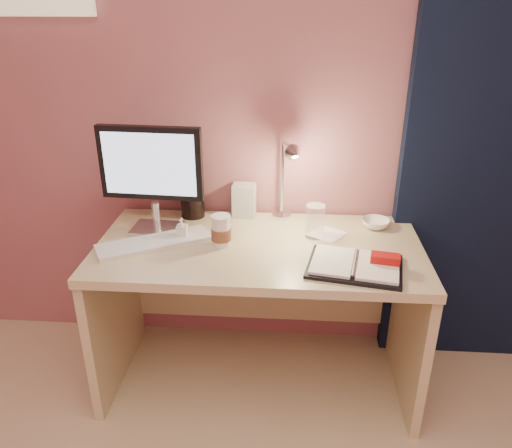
# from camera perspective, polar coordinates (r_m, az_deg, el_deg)

# --- Properties ---
(room) EXTENTS (3.50, 3.50, 3.50)m
(room) POSITION_cam_1_polar(r_m,az_deg,el_deg) (2.44, 24.17, 8.98)
(room) COLOR #C6B28E
(room) RESTS_ON ground
(desk) EXTENTS (1.40, 0.70, 0.73)m
(desk) POSITION_cam_1_polar(r_m,az_deg,el_deg) (2.32, 0.45, -6.51)
(desk) COLOR #C2B789
(desk) RESTS_ON ground
(monitor) EXTENTS (0.45, 0.17, 0.48)m
(monitor) POSITION_cam_1_polar(r_m,az_deg,el_deg) (2.22, -11.82, 6.07)
(monitor) COLOR silver
(monitor) RESTS_ON desk
(keyboard) EXTENTS (0.49, 0.36, 0.02)m
(keyboard) POSITION_cam_1_polar(r_m,az_deg,el_deg) (2.19, -11.54, -2.10)
(keyboard) COLOR silver
(keyboard) RESTS_ON desk
(planner) EXTENTS (0.41, 0.33, 0.06)m
(planner) POSITION_cam_1_polar(r_m,az_deg,el_deg) (2.00, 11.51, -4.59)
(planner) COLOR black
(planner) RESTS_ON desk
(paper_c) EXTENTS (0.19, 0.19, 0.00)m
(paper_c) POSITION_cam_1_polar(r_m,az_deg,el_deg) (2.26, 8.11, -1.13)
(paper_c) COLOR white
(paper_c) RESTS_ON desk
(coffee_cup) EXTENTS (0.09, 0.09, 0.14)m
(coffee_cup) POSITION_cam_1_polar(r_m,az_deg,el_deg) (2.12, -4.01, -0.86)
(coffee_cup) COLOR silver
(coffee_cup) RESTS_ON desk
(clear_cup) EXTENTS (0.08, 0.08, 0.15)m
(clear_cup) POSITION_cam_1_polar(r_m,az_deg,el_deg) (2.20, 6.77, 0.33)
(clear_cup) COLOR white
(clear_cup) RESTS_ON desk
(bowl) EXTENTS (0.17, 0.17, 0.04)m
(bowl) POSITION_cam_1_polar(r_m,az_deg,el_deg) (2.36, 13.49, 0.06)
(bowl) COLOR white
(bowl) RESTS_ON desk
(lotion_bottle) EXTENTS (0.05, 0.05, 0.10)m
(lotion_bottle) POSITION_cam_1_polar(r_m,az_deg,el_deg) (2.20, -8.46, -0.57)
(lotion_bottle) COLOR silver
(lotion_bottle) RESTS_ON desk
(dark_jar) EXTENTS (0.11, 0.11, 0.16)m
(dark_jar) POSITION_cam_1_polar(r_m,az_deg,el_deg) (2.42, -7.26, 2.68)
(dark_jar) COLOR black
(dark_jar) RESTS_ON desk
(product_box) EXTENTS (0.11, 0.09, 0.16)m
(product_box) POSITION_cam_1_polar(r_m,az_deg,el_deg) (2.40, -1.37, 2.73)
(product_box) COLOR silver
(product_box) RESTS_ON desk
(desk_lamp) EXTENTS (0.14, 0.24, 0.40)m
(desk_lamp) POSITION_cam_1_polar(r_m,az_deg,el_deg) (2.24, 2.16, 5.71)
(desk_lamp) COLOR silver
(desk_lamp) RESTS_ON desk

